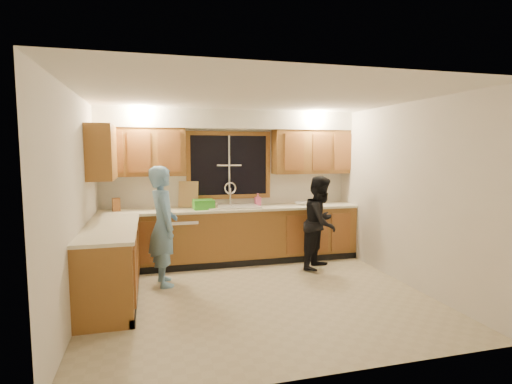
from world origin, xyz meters
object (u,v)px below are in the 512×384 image
(woman, at_px, (321,222))
(soap_bottle, at_px, (258,199))
(sink, at_px, (233,211))
(man, at_px, (163,226))
(knife_block, at_px, (116,205))
(stove, at_px, (106,278))
(dishwasher, at_px, (181,241))
(bowl, at_px, (301,203))
(dish_crate, at_px, (204,204))

(woman, distance_m, soap_bottle, 1.17)
(sink, relative_size, man, 0.52)
(woman, xyz_separation_m, knife_block, (-3.09, 0.73, 0.29))
(sink, relative_size, stove, 0.96)
(dishwasher, relative_size, bowl, 3.78)
(dish_crate, bearing_deg, bowl, 2.41)
(dishwasher, bearing_deg, soap_bottle, 5.34)
(woman, relative_size, soap_bottle, 6.91)
(dishwasher, height_order, stove, stove)
(man, relative_size, bowl, 7.58)
(stove, height_order, man, man)
(woman, height_order, dish_crate, woman)
(man, distance_m, soap_bottle, 1.87)
(man, bearing_deg, dish_crate, -48.85)
(sink, height_order, stove, sink)
(knife_block, relative_size, soap_bottle, 0.97)
(soap_bottle, relative_size, bowl, 0.97)
(bowl, bearing_deg, woman, -83.35)
(knife_block, height_order, bowl, knife_block)
(dishwasher, distance_m, bowl, 2.11)
(sink, height_order, dishwasher, sink)
(knife_block, bearing_deg, man, -66.49)
(man, relative_size, dish_crate, 5.13)
(dish_crate, bearing_deg, dishwasher, 171.82)
(stove, distance_m, soap_bottle, 3.03)
(dishwasher, distance_m, woman, 2.24)
(woman, bearing_deg, soap_bottle, 91.08)
(dishwasher, bearing_deg, stove, -117.69)
(sink, height_order, bowl, sink)
(stove, relative_size, man, 0.55)
(dishwasher, xyz_separation_m, stove, (-0.95, -1.81, 0.04))
(woman, xyz_separation_m, soap_bottle, (-0.81, 0.78, 0.30))
(dishwasher, relative_size, dish_crate, 2.56)
(dish_crate, bearing_deg, sink, 7.80)
(sink, bearing_deg, bowl, 0.19)
(man, distance_m, dish_crate, 1.03)
(man, xyz_separation_m, bowl, (2.33, 0.84, 0.12))
(dishwasher, distance_m, knife_block, 1.14)
(dish_crate, xyz_separation_m, soap_bottle, (0.94, 0.17, 0.03))
(stove, bearing_deg, dishwasher, 62.31)
(soap_bottle, bearing_deg, knife_block, -178.64)
(woman, bearing_deg, man, 138.83)
(stove, xyz_separation_m, woman, (3.07, 1.15, 0.28))
(bowl, bearing_deg, man, -160.12)
(man, height_order, dish_crate, man)
(stove, height_order, dish_crate, dish_crate)
(stove, distance_m, woman, 3.29)
(woman, height_order, knife_block, woman)
(knife_block, relative_size, dish_crate, 0.63)
(man, distance_m, knife_block, 1.14)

